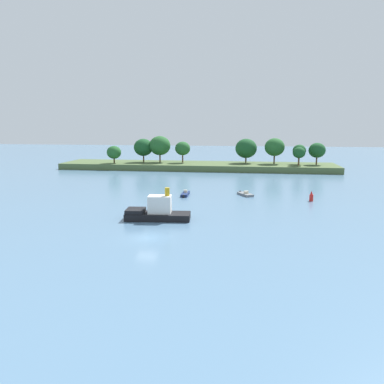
{
  "coord_description": "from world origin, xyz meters",
  "views": [
    {
      "loc": [
        12.3,
        -45.37,
        14.11
      ],
      "look_at": [
        1.89,
        26.48,
        1.2
      ],
      "focal_mm": 36.32,
      "sensor_mm": 36.0,
      "label": 1
    }
  ],
  "objects_px": {
    "small_motorboat": "(185,194)",
    "fishing_skiff": "(245,194)",
    "channel_buoy_red": "(311,197)",
    "tugboat": "(157,212)"
  },
  "relations": [
    {
      "from": "small_motorboat",
      "to": "channel_buoy_red",
      "type": "relative_size",
      "value": 2.61
    },
    {
      "from": "fishing_skiff",
      "to": "tugboat",
      "type": "bearing_deg",
      "value": -120.72
    },
    {
      "from": "tugboat",
      "to": "channel_buoy_red",
      "type": "relative_size",
      "value": 5.22
    },
    {
      "from": "tugboat",
      "to": "small_motorboat",
      "type": "distance_m",
      "value": 19.93
    },
    {
      "from": "small_motorboat",
      "to": "fishing_skiff",
      "type": "xyz_separation_m",
      "value": [
        11.77,
        1.71,
        -0.04
      ]
    },
    {
      "from": "small_motorboat",
      "to": "channel_buoy_red",
      "type": "bearing_deg",
      "value": -5.54
    },
    {
      "from": "small_motorboat",
      "to": "fishing_skiff",
      "type": "bearing_deg",
      "value": 8.25
    },
    {
      "from": "fishing_skiff",
      "to": "small_motorboat",
      "type": "bearing_deg",
      "value": -171.75
    },
    {
      "from": "small_motorboat",
      "to": "fishing_skiff",
      "type": "relative_size",
      "value": 1.15
    },
    {
      "from": "channel_buoy_red",
      "to": "fishing_skiff",
      "type": "bearing_deg",
      "value": 161.55
    }
  ]
}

